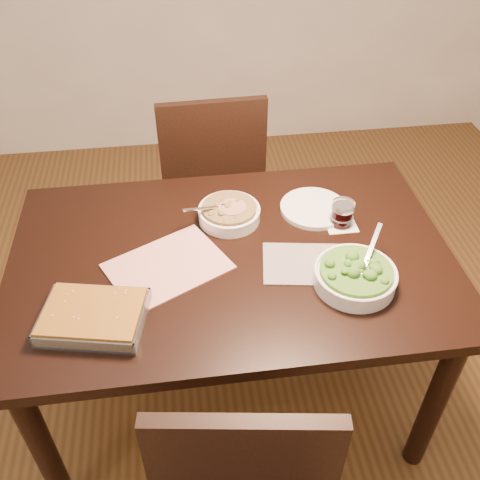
# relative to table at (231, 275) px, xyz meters

# --- Properties ---
(ground) EXTENTS (4.00, 4.00, 0.00)m
(ground) POSITION_rel_table_xyz_m (0.00, 0.00, -0.65)
(ground) COLOR #452D13
(ground) RESTS_ON ground
(table) EXTENTS (1.40, 0.90, 0.75)m
(table) POSITION_rel_table_xyz_m (0.00, 0.00, 0.00)
(table) COLOR black
(table) RESTS_ON ground
(magazine_a) EXTENTS (0.42, 0.38, 0.01)m
(magazine_a) POSITION_rel_table_xyz_m (-0.20, -0.03, 0.10)
(magazine_a) COLOR #B4333A
(magazine_a) RESTS_ON table
(magazine_b) EXTENTS (0.29, 0.23, 0.00)m
(magazine_b) POSITION_rel_table_xyz_m (0.22, -0.08, 0.10)
(magazine_b) COLOR #26272E
(magazine_b) RESTS_ON table
(coaster) EXTENTS (0.10, 0.10, 0.00)m
(coaster) POSITION_rel_table_xyz_m (0.39, 0.10, 0.10)
(coaster) COLOR white
(coaster) RESTS_ON table
(stew_bowl) EXTENTS (0.23, 0.21, 0.08)m
(stew_bowl) POSITION_rel_table_xyz_m (0.02, 0.18, 0.12)
(stew_bowl) COLOR white
(stew_bowl) RESTS_ON table
(broccoli_bowl) EXTENTS (0.25, 0.26, 0.09)m
(broccoli_bowl) POSITION_rel_table_xyz_m (0.35, -0.18, 0.13)
(broccoli_bowl) COLOR white
(broccoli_bowl) RESTS_ON table
(baking_dish) EXTENTS (0.32, 0.26, 0.05)m
(baking_dish) POSITION_rel_table_xyz_m (-0.41, -0.23, 0.12)
(baking_dish) COLOR silver
(baking_dish) RESTS_ON table
(wine_tumbler) EXTENTS (0.08, 0.08, 0.09)m
(wine_tumbler) POSITION_rel_table_xyz_m (0.39, 0.10, 0.14)
(wine_tumbler) COLOR black
(wine_tumbler) RESTS_ON coaster
(dinner_plate) EXTENTS (0.23, 0.23, 0.02)m
(dinner_plate) POSITION_rel_table_xyz_m (0.31, 0.19, 0.10)
(dinner_plate) COLOR silver
(dinner_plate) RESTS_ON table
(chair_far) EXTENTS (0.46, 0.46, 0.95)m
(chair_far) POSITION_rel_table_xyz_m (0.00, 0.79, -0.13)
(chair_far) COLOR black
(chair_far) RESTS_ON ground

